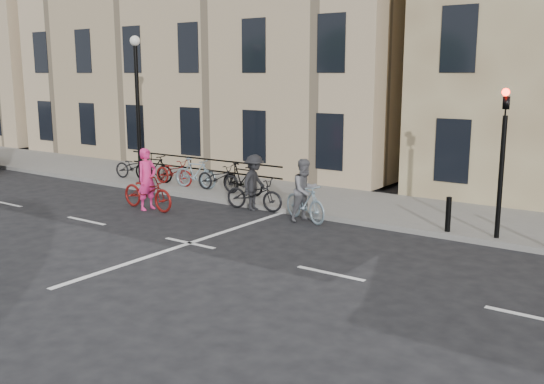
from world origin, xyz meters
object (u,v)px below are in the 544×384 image
Objects in this scene: lamp_post at (137,92)px; cyclist_dark at (254,188)px; cyclist_pink at (148,188)px; cyclist_grey at (305,196)px; traffic_light at (503,145)px.

lamp_post reaches higher than cyclist_dark.
cyclist_dark is (2.73, 1.83, 0.02)m from cyclist_pink.
cyclist_dark is (-2.02, 0.30, -0.05)m from cyclist_grey.
traffic_light is 5.44m from cyclist_grey.
cyclist_pink is 3.28m from cyclist_dark.
traffic_light is 1.80× the size of cyclist_pink.
cyclist_grey is at bearing -171.71° from traffic_light.
lamp_post is at bearing 53.45° from cyclist_pink.
cyclist_grey is 2.05m from cyclist_dark.
lamp_post is 2.44× the size of cyclist_pink.
cyclist_pink reaches higher than cyclist_grey.
lamp_post reaches higher than cyclist_grey.
traffic_light is at bearing -93.45° from cyclist_dark.
cyclist_pink reaches higher than cyclist_dark.
cyclist_grey is at bearing -69.42° from cyclist_pink.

